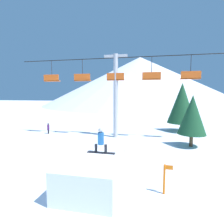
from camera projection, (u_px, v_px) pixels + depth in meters
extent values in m
plane|color=white|center=(77.00, 178.00, 9.55)|extent=(220.00, 220.00, 0.00)
cone|color=silver|center=(140.00, 81.00, 78.95)|extent=(83.70, 83.70, 21.19)
cube|color=white|center=(92.00, 175.00, 8.31)|extent=(2.68, 3.43, 1.47)
cube|color=silver|center=(101.00, 149.00, 9.87)|extent=(2.68, 0.10, 0.06)
cube|color=black|center=(101.00, 153.00, 9.18)|extent=(1.51, 0.26, 0.03)
cylinder|color=black|center=(96.00, 148.00, 9.21)|extent=(0.15, 0.15, 0.43)
cylinder|color=black|center=(106.00, 149.00, 9.11)|extent=(0.15, 0.15, 0.43)
cylinder|color=#1E5693|center=(101.00, 138.00, 9.11)|extent=(0.33, 0.33, 0.63)
sphere|color=#B2B2B7|center=(101.00, 130.00, 9.06)|extent=(0.26, 0.26, 0.26)
cylinder|color=#B2B2B7|center=(116.00, 96.00, 18.28)|extent=(0.46, 0.46, 8.68)
cube|color=#B2B2B7|center=(116.00, 56.00, 17.87)|extent=(2.40, 0.24, 0.24)
cylinder|color=black|center=(116.00, 58.00, 17.89)|extent=(21.33, 0.08, 0.08)
cylinder|color=#28282D|center=(52.00, 71.00, 19.45)|extent=(0.06, 0.06, 2.24)
cube|color=#E05619|center=(52.00, 81.00, 19.56)|extent=(1.80, 0.44, 0.08)
cube|color=#E05619|center=(51.00, 78.00, 19.35)|extent=(1.80, 0.08, 0.70)
cylinder|color=#28282D|center=(82.00, 70.00, 18.73)|extent=(0.06, 0.06, 2.24)
cube|color=#E05619|center=(83.00, 81.00, 18.84)|extent=(1.80, 0.44, 0.08)
cube|color=#E05619|center=(82.00, 77.00, 18.63)|extent=(1.80, 0.08, 0.70)
cylinder|color=#28282D|center=(116.00, 69.00, 18.00)|extent=(0.06, 0.06, 2.24)
cube|color=#E05619|center=(116.00, 80.00, 18.11)|extent=(1.80, 0.44, 0.08)
cube|color=#E05619|center=(115.00, 76.00, 17.90)|extent=(1.80, 0.08, 0.70)
cylinder|color=#28282D|center=(152.00, 68.00, 17.28)|extent=(0.06, 0.06, 2.24)
cube|color=#E05619|center=(151.00, 79.00, 17.39)|extent=(1.80, 0.44, 0.08)
cube|color=#E05619|center=(152.00, 76.00, 17.18)|extent=(1.80, 0.08, 0.70)
cylinder|color=#28282D|center=(191.00, 67.00, 16.56)|extent=(0.06, 0.06, 2.24)
cube|color=#E05619|center=(190.00, 79.00, 16.67)|extent=(1.80, 0.44, 0.08)
cube|color=#E05619|center=(191.00, 75.00, 16.46)|extent=(1.80, 0.08, 0.70)
cylinder|color=#4C3823|center=(191.00, 140.00, 15.26)|extent=(0.30, 0.30, 1.09)
cone|color=#194728|center=(192.00, 115.00, 15.03)|extent=(2.36, 2.36, 3.42)
cylinder|color=#4C3823|center=(181.00, 127.00, 21.55)|extent=(0.24, 0.24, 1.06)
cone|color=#194728|center=(182.00, 103.00, 21.25)|extent=(3.35, 3.35, 4.91)
cylinder|color=orange|center=(164.00, 179.00, 7.93)|extent=(0.10, 0.10, 1.39)
cube|color=orange|center=(169.00, 167.00, 7.84)|extent=(0.36, 0.02, 0.20)
cylinder|color=black|center=(48.00, 132.00, 20.30)|extent=(0.17, 0.17, 0.45)
cylinder|color=#471956|center=(48.00, 127.00, 20.25)|extent=(0.24, 0.24, 0.60)
sphere|color=#232328|center=(48.00, 124.00, 20.21)|extent=(0.18, 0.18, 0.18)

